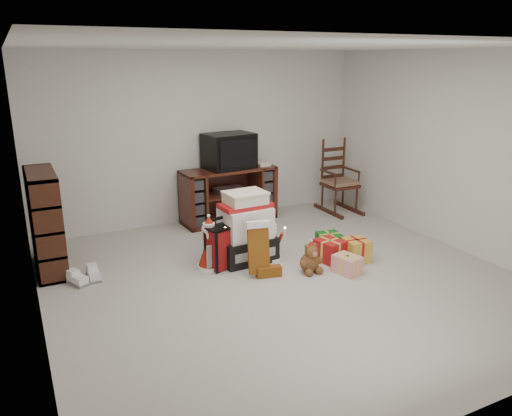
{
  "coord_description": "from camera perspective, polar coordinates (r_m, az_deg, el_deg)",
  "views": [
    {
      "loc": [
        -2.56,
        -4.46,
        2.39
      ],
      "look_at": [
        -0.05,
        0.6,
        0.68
      ],
      "focal_mm": 35.0,
      "sensor_mm": 36.0,
      "label": 1
    }
  ],
  "objects": [
    {
      "name": "room",
      "position": [
        5.26,
        3.36,
        4.25
      ],
      "size": [
        5.01,
        5.01,
        2.51
      ],
      "color": "#B3ADA4",
      "rests_on": "ground"
    },
    {
      "name": "tv_stand",
      "position": [
        7.52,
        -3.13,
        1.51
      ],
      "size": [
        1.45,
        0.58,
        0.81
      ],
      "rotation": [
        0.0,
        0.0,
        0.05
      ],
      "color": "#4B1C15",
      "rests_on": "floor"
    },
    {
      "name": "bookshelf",
      "position": [
        6.21,
        -22.91,
        -1.66
      ],
      "size": [
        0.32,
        0.96,
        1.17
      ],
      "color": "#3E1E10",
      "rests_on": "floor"
    },
    {
      "name": "rocking_chair",
      "position": [
        8.14,
        9.31,
        2.51
      ],
      "size": [
        0.49,
        0.8,
        1.2
      ],
      "rotation": [
        0.0,
        0.0,
        -0.01
      ],
      "color": "#3E1E10",
      "rests_on": "floor"
    },
    {
      "name": "gift_pile",
      "position": [
        6.04,
        -1.2,
        -2.7
      ],
      "size": [
        0.7,
        0.53,
        0.85
      ],
      "rotation": [
        0.0,
        0.0,
        0.06
      ],
      "color": "black",
      "rests_on": "floor"
    },
    {
      "name": "red_suitcase",
      "position": [
        5.9,
        -3.67,
        -4.37
      ],
      "size": [
        0.44,
        0.32,
        0.61
      ],
      "rotation": [
        0.0,
        0.0,
        0.3
      ],
      "color": "maroon",
      "rests_on": "floor"
    },
    {
      "name": "stocking",
      "position": [
        5.62,
        0.3,
        -4.7
      ],
      "size": [
        0.33,
        0.19,
        0.66
      ],
      "primitive_type": null,
      "rotation": [
        0.0,
        0.0,
        -0.21
      ],
      "color": "#0E680B",
      "rests_on": "floor"
    },
    {
      "name": "teddy_bear",
      "position": [
        5.83,
        6.2,
        -5.89
      ],
      "size": [
        0.23,
        0.21,
        0.35
      ],
      "color": "brown",
      "rests_on": "floor"
    },
    {
      "name": "santa_figurine",
      "position": [
        6.13,
        1.82,
        -4.08
      ],
      "size": [
        0.26,
        0.25,
        0.53
      ],
      "color": "maroon",
      "rests_on": "floor"
    },
    {
      "name": "mrs_claus_figurine",
      "position": [
        5.89,
        -5.34,
        -4.59
      ],
      "size": [
        0.32,
        0.3,
        0.65
      ],
      "color": "maroon",
      "rests_on": "floor"
    },
    {
      "name": "sneaker_pair",
      "position": [
        5.91,
        -18.93,
        -7.46
      ],
      "size": [
        0.38,
        0.33,
        0.11
      ],
      "rotation": [
        0.0,
        0.0,
        0.26
      ],
      "color": "white",
      "rests_on": "floor"
    },
    {
      "name": "gift_cluster",
      "position": [
        6.19,
        9.52,
        -4.7
      ],
      "size": [
        0.62,
        0.96,
        0.29
      ],
      "color": "#AA1315",
      "rests_on": "floor"
    },
    {
      "name": "crt_television",
      "position": [
        7.4,
        -3.1,
        6.53
      ],
      "size": [
        0.77,
        0.6,
        0.52
      ],
      "rotation": [
        0.0,
        0.0,
        0.14
      ],
      "color": "black",
      "rests_on": "tv_stand"
    }
  ]
}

